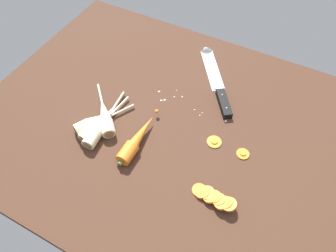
{
  "coord_description": "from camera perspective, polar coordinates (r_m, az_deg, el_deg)",
  "views": [
    {
      "loc": [
        25.82,
        -51.42,
        77.39
      ],
      "look_at": [
        0.0,
        -2.0,
        1.5
      ],
      "focal_mm": 33.5,
      "sensor_mm": 36.0,
      "label": 1
    }
  ],
  "objects": [
    {
      "name": "ground_plane",
      "position": [
        0.98,
        0.54,
        -0.38
      ],
      "size": [
        120.0,
        90.0,
        4.0
      ],
      "primitive_type": "cube",
      "color": "#42281C"
    },
    {
      "name": "chefs_knife",
      "position": [
        1.1,
        8.57,
        8.76
      ],
      "size": [
        22.82,
        30.27,
        4.18
      ],
      "color": "silver",
      "rests_on": "ground_plane"
    },
    {
      "name": "whole_carrot",
      "position": [
        0.91,
        -5.74,
        -2.54
      ],
      "size": [
        4.2,
        21.68,
        4.2
      ],
      "color": "orange",
      "rests_on": "ground_plane"
    },
    {
      "name": "parsnip_front",
      "position": [
        0.96,
        -12.25,
        -0.04
      ],
      "size": [
        5.41,
        23.28,
        4.0
      ],
      "color": "beige",
      "rests_on": "ground_plane"
    },
    {
      "name": "parsnip_mid_left",
      "position": [
        0.96,
        -12.55,
        0.24
      ],
      "size": [
        5.42,
        21.2,
        4.0
      ],
      "color": "beige",
      "rests_on": "ground_plane"
    },
    {
      "name": "parsnip_mid_right",
      "position": [
        0.98,
        -11.37,
        1.74
      ],
      "size": [
        16.96,
        17.35,
        4.0
      ],
      "color": "beige",
      "rests_on": "ground_plane"
    },
    {
      "name": "parsnip_back",
      "position": [
        0.97,
        -13.08,
        0.81
      ],
      "size": [
        11.57,
        18.33,
        4.0
      ],
      "color": "beige",
      "rests_on": "ground_plane"
    },
    {
      "name": "carrot_slice_stack",
      "position": [
        0.84,
        8.33,
        -12.72
      ],
      "size": [
        12.49,
        5.3,
        3.75
      ],
      "color": "orange",
      "rests_on": "ground_plane"
    },
    {
      "name": "carrot_slice_stray_near",
      "position": [
        0.93,
        8.33,
        -2.97
      ],
      "size": [
        4.39,
        4.39,
        0.7
      ],
      "color": "orange",
      "rests_on": "ground_plane"
    },
    {
      "name": "carrot_slice_stray_mid",
      "position": [
        0.92,
        13.41,
        -5.06
      ],
      "size": [
        3.75,
        3.75,
        0.7
      ],
      "color": "orange",
      "rests_on": "ground_plane"
    },
    {
      "name": "mince_crumbs",
      "position": [
        1.02,
        1.8,
        4.42
      ],
      "size": [
        24.97,
        7.07,
        0.89
      ],
      "color": "silver",
      "rests_on": "ground_plane"
    }
  ]
}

